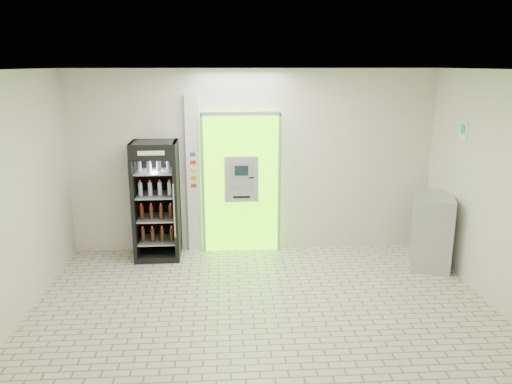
{
  "coord_description": "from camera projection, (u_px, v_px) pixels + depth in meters",
  "views": [
    {
      "loc": [
        -0.47,
        -5.58,
        3.06
      ],
      "look_at": [
        -0.03,
        1.2,
        1.31
      ],
      "focal_mm": 35.0,
      "sensor_mm": 36.0,
      "label": 1
    }
  ],
  "objects": [
    {
      "name": "steel_cabinet",
      "position": [
        431.0,
        230.0,
        7.71
      ],
      "size": [
        0.83,
        0.99,
        1.13
      ],
      "rotation": [
        0.0,
        0.0,
        -0.34
      ],
      "color": "#A8ABB0",
      "rests_on": "ground"
    },
    {
      "name": "exit_sign",
      "position": [
        464.0,
        131.0,
        7.2
      ],
      "size": [
        0.02,
        0.22,
        0.26
      ],
      "color": "white",
      "rests_on": "room_shell"
    },
    {
      "name": "atm_assembly",
      "position": [
        241.0,
        182.0,
        8.22
      ],
      "size": [
        1.3,
        0.24,
        2.33
      ],
      "color": "#62FF00",
      "rests_on": "ground"
    },
    {
      "name": "beverage_cooler",
      "position": [
        157.0,
        203.0,
        7.97
      ],
      "size": [
        0.72,
        0.68,
        1.9
      ],
      "rotation": [
        0.0,
        0.0,
        0.02
      ],
      "color": "black",
      "rests_on": "ground"
    },
    {
      "name": "ground",
      "position": [
        265.0,
        318.0,
        6.19
      ],
      "size": [
        6.0,
        6.0,
        0.0
      ],
      "primitive_type": "plane",
      "color": "#C1B2A0",
      "rests_on": "ground"
    },
    {
      "name": "pillar",
      "position": [
        194.0,
        175.0,
        8.17
      ],
      "size": [
        0.22,
        0.11,
        2.6
      ],
      "color": "silver",
      "rests_on": "ground"
    },
    {
      "name": "room_shell",
      "position": [
        266.0,
        173.0,
        5.73
      ],
      "size": [
        6.0,
        6.0,
        6.0
      ],
      "color": "beige",
      "rests_on": "ground"
    }
  ]
}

